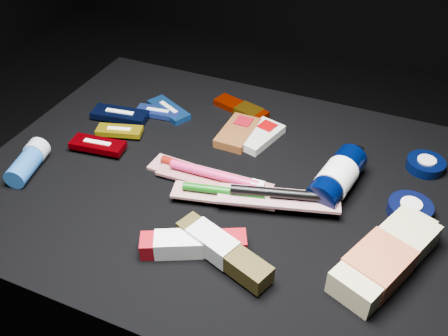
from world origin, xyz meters
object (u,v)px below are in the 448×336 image
at_px(lotion_bottle, 337,178).
at_px(toothpaste_carton_red, 189,244).
at_px(deodorant_stick, 28,162).
at_px(bodywash_bottle, 384,259).

height_order(lotion_bottle, toothpaste_carton_red, lotion_bottle).
bearing_deg(toothpaste_carton_red, deodorant_stick, 144.66).
relative_size(lotion_bottle, toothpaste_carton_red, 1.15).
bearing_deg(toothpaste_carton_red, lotion_bottle, 26.92).
xyz_separation_m(lotion_bottle, toothpaste_carton_red, (-0.20, -0.26, -0.02)).
bearing_deg(deodorant_stick, bodywash_bottle, -10.58).
height_order(lotion_bottle, bodywash_bottle, lotion_bottle).
xyz_separation_m(bodywash_bottle, deodorant_stick, (-0.74, -0.03, -0.00)).
bearing_deg(lotion_bottle, toothpaste_carton_red, -117.15).
height_order(bodywash_bottle, deodorant_stick, bodywash_bottle).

